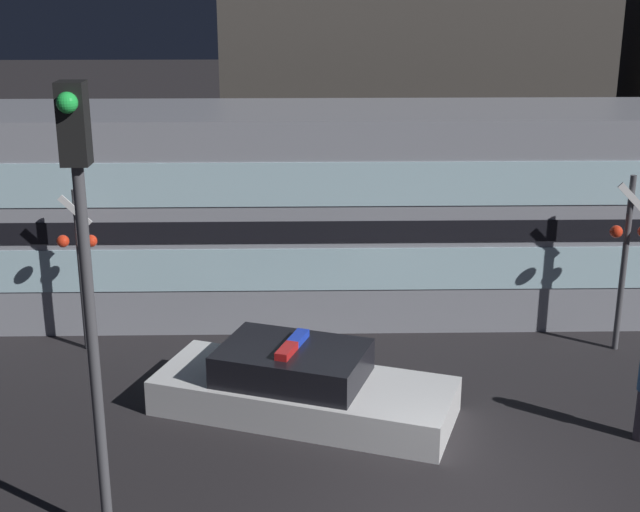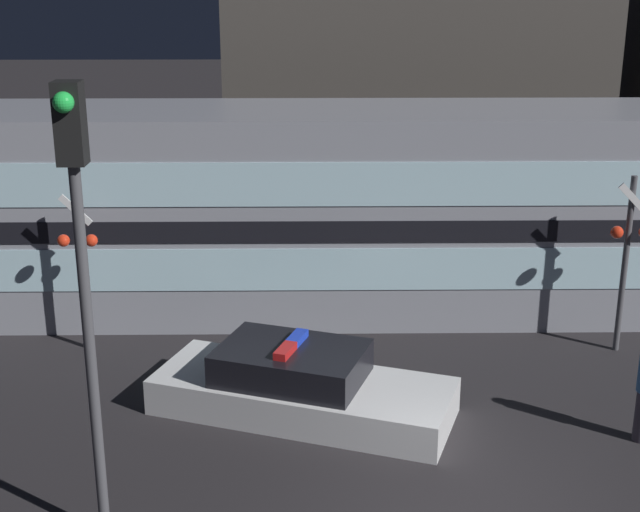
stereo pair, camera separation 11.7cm
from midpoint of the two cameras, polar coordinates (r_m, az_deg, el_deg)
The scene contains 7 objects.
ground_plane at distance 12.21m, azimuth 8.37°, elevation -15.86°, with size 120.00×120.00×0.00m, color #262326.
train at distance 18.07m, azimuth 0.61°, elevation 2.92°, with size 18.05×3.05×4.13m.
police_car at distance 14.24m, azimuth -1.47°, elevation -8.37°, with size 5.02×3.24×1.21m.
crossing_signal_near at distance 16.84m, azimuth 18.83°, elevation 0.31°, with size 0.72×0.29×3.30m.
crossing_signal_far at distance 16.58m, azimuth -15.33°, elevation -0.13°, with size 0.72×0.29×3.04m.
traffic_light_corner at distance 10.27m, azimuth -15.21°, elevation 0.86°, with size 0.30×0.46×5.62m.
building_left at distance 25.43m, azimuth 5.42°, elevation 10.36°, with size 9.97×5.33×6.84m.
Camera 1 is at (-1.98, -9.98, 6.76)m, focal length 50.00 mm.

